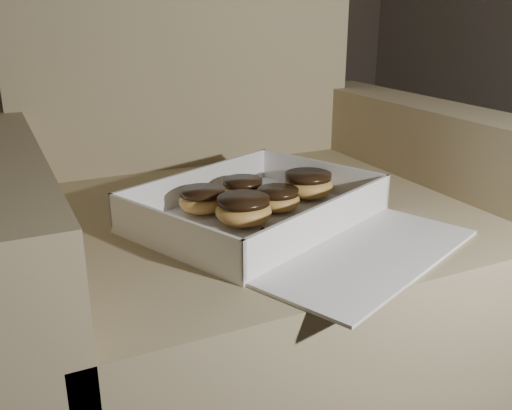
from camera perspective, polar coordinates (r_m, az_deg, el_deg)
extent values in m
cube|color=tan|center=(1.12, -0.50, -10.43)|extent=(0.75, 0.75, 0.44)
cube|color=tan|center=(1.29, -7.39, 16.46)|extent=(0.75, 0.15, 0.54)
cube|color=tan|center=(1.00, -22.57, -11.10)|extent=(0.13, 0.75, 0.59)
cube|color=tan|center=(1.29, 16.10, -3.28)|extent=(0.13, 0.75, 0.59)
cube|color=white|center=(0.94, 0.00, -1.38)|extent=(0.45, 0.41, 0.01)
cube|color=white|center=(1.02, -5.86, 2.11)|extent=(0.34, 0.15, 0.06)
cube|color=white|center=(0.85, 7.02, -1.52)|extent=(0.34, 0.15, 0.06)
cube|color=white|center=(0.80, -8.55, -2.80)|extent=(0.12, 0.26, 0.06)
cube|color=white|center=(1.06, 6.45, 2.92)|extent=(0.12, 0.26, 0.06)
cube|color=#E35B62|center=(1.07, 6.59, 2.97)|extent=(0.11, 0.25, 0.05)
cube|color=white|center=(0.82, 11.56, -4.99)|extent=(0.40, 0.29, 0.01)
ellipsoid|color=gold|center=(0.95, -5.34, 0.35)|extent=(0.08, 0.08, 0.04)
cylinder|color=black|center=(0.95, -5.37, 1.31)|extent=(0.07, 0.07, 0.01)
ellipsoid|color=gold|center=(1.03, 5.21, 1.92)|extent=(0.09, 0.09, 0.04)
cylinder|color=black|center=(1.02, 5.25, 2.93)|extent=(0.08, 0.08, 0.01)
ellipsoid|color=gold|center=(0.90, -1.25, -0.65)|extent=(0.09, 0.09, 0.04)
cylinder|color=black|center=(0.89, -1.26, 0.48)|extent=(0.08, 0.08, 0.01)
ellipsoid|color=gold|center=(1.01, -1.33, 1.50)|extent=(0.07, 0.07, 0.04)
cylinder|color=black|center=(1.00, -1.34, 2.35)|extent=(0.07, 0.07, 0.01)
ellipsoid|color=gold|center=(0.96, 2.20, 0.47)|extent=(0.07, 0.07, 0.04)
cylinder|color=black|center=(0.95, 2.21, 1.35)|extent=(0.07, 0.07, 0.01)
ellipsoid|color=black|center=(1.00, 10.69, -0.01)|extent=(0.01, 0.01, 0.00)
ellipsoid|color=black|center=(0.88, 0.68, -2.36)|extent=(0.01, 0.01, 0.00)
ellipsoid|color=black|center=(0.88, 2.82, -2.36)|extent=(0.01, 0.01, 0.00)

